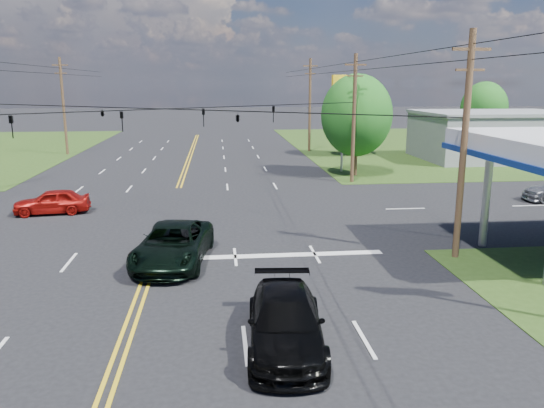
{
  "coord_description": "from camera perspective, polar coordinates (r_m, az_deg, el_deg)",
  "views": [
    {
      "loc": [
        2.82,
        -17.97,
        7.37
      ],
      "look_at": [
        5.31,
        6.0,
        1.87
      ],
      "focal_mm": 35.0,
      "sensor_mm": 36.0,
      "label": 1
    }
  ],
  "objects": [
    {
      "name": "pole_ne",
      "position": [
        40.35,
        8.8,
        9.21
      ],
      "size": [
        1.6,
        0.28,
        9.5
      ],
      "color": "#46361D",
      "rests_on": "ground"
    },
    {
      "name": "pole_left_far",
      "position": [
        60.13,
        -21.52,
        9.87
      ],
      "size": [
        1.6,
        0.28,
        10.0
      ],
      "color": "#46361D",
      "rests_on": "ground"
    },
    {
      "name": "pole_right_far",
      "position": [
        58.9,
        4.09,
        10.67
      ],
      "size": [
        1.6,
        0.28,
        10.0
      ],
      "color": "#46361D",
      "rests_on": "ground"
    },
    {
      "name": "retail_ne",
      "position": [
        57.12,
        22.67,
        6.67
      ],
      "size": [
        14.0,
        10.0,
        4.4
      ],
      "primitive_type": "cube",
      "color": "slate",
      "rests_on": "ground"
    },
    {
      "name": "tree_right_b",
      "position": [
        55.77,
        8.39,
        9.47
      ],
      "size": [
        4.94,
        4.94,
        7.09
      ],
      "color": "#46361D",
      "rests_on": "ground"
    },
    {
      "name": "tree_far_r",
      "position": [
        67.65,
        21.83,
        9.55
      ],
      "size": [
        5.32,
        5.32,
        7.63
      ],
      "color": "#46361D",
      "rests_on": "ground"
    },
    {
      "name": "stop_bar",
      "position": [
        23.28,
        -0.26,
        -5.61
      ],
      "size": [
        10.0,
        0.5,
        0.02
      ],
      "primitive_type": "cube",
      "color": "silver",
      "rests_on": "ground"
    },
    {
      "name": "tree_right_a",
      "position": [
        43.51,
        9.08,
        9.39
      ],
      "size": [
        5.7,
        5.7,
        8.18
      ],
      "color": "#46361D",
      "rests_on": "ground"
    },
    {
      "name": "sedan_red",
      "position": [
        33.09,
        -22.59,
        0.25
      ],
      "size": [
        4.38,
        2.22,
        1.43
      ],
      "primitive_type": "imported",
      "rotation": [
        0.0,
        0.0,
        -1.44
      ],
      "color": "#990F0B",
      "rests_on": "ground"
    },
    {
      "name": "pole_se",
      "position": [
        23.44,
        19.95,
        6.07
      ],
      "size": [
        1.6,
        0.28,
        9.5
      ],
      "color": "#46361D",
      "rests_on": "ground"
    },
    {
      "name": "grass_ne",
      "position": [
        70.22,
        21.5,
        5.94
      ],
      "size": [
        46.0,
        48.0,
        0.03
      ],
      "primitive_type": "cube",
      "color": "#263F14",
      "rests_on": "ground"
    },
    {
      "name": "power_lines",
      "position": [
        28.14,
        -12.11,
        15.08
      ],
      "size": [
        26.04,
        100.0,
        0.64
      ],
      "color": "black",
      "rests_on": "ground"
    },
    {
      "name": "suv_black",
      "position": [
        15.4,
        1.46,
        -12.58
      ],
      "size": [
        2.54,
        5.38,
        1.52
      ],
      "primitive_type": "imported",
      "rotation": [
        0.0,
        0.0,
        -0.08
      ],
      "color": "black",
      "rests_on": "ground"
    },
    {
      "name": "ground",
      "position": [
        30.99,
        -10.99,
        -1.15
      ],
      "size": [
        280.0,
        280.0,
        0.0
      ],
      "primitive_type": "plane",
      "color": "black",
      "rests_on": "ground"
    },
    {
      "name": "span_wire_signals",
      "position": [
        30.14,
        -11.48,
        9.98
      ],
      "size": [
        26.0,
        18.0,
        1.13
      ],
      "color": "black",
      "rests_on": "ground"
    },
    {
      "name": "pickup_dkgreen",
      "position": [
        22.53,
        -10.58,
        -4.29
      ],
      "size": [
        3.48,
        6.18,
        1.63
      ],
      "primitive_type": "imported",
      "rotation": [
        0.0,
        0.0,
        -0.14
      ],
      "color": "black",
      "rests_on": "ground"
    },
    {
      "name": "polesign_ne",
      "position": [
        45.18,
        7.71,
        11.4
      ],
      "size": [
        2.19,
        0.95,
        8.1
      ],
      "color": "#A5A5AA",
      "rests_on": "ground"
    }
  ]
}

